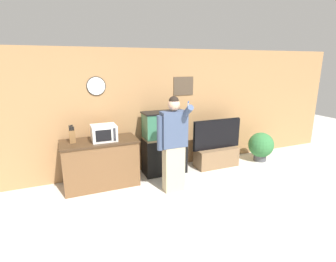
# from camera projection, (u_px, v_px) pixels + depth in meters

# --- Properties ---
(ground_plane) EXTENTS (18.00, 18.00, 0.00)m
(ground_plane) POSITION_uv_depth(u_px,v_px,m) (216.00, 238.00, 3.57)
(ground_plane) COLOR beige
(wall_back_paneled) EXTENTS (10.00, 0.08, 2.60)m
(wall_back_paneled) POSITION_uv_depth(u_px,v_px,m) (151.00, 111.00, 5.62)
(wall_back_paneled) COLOR #A87A4C
(wall_back_paneled) RESTS_ON ground_plane
(counter_island) EXTENTS (1.41, 0.69, 0.90)m
(counter_island) POSITION_uv_depth(u_px,v_px,m) (101.00, 163.00, 5.01)
(counter_island) COLOR brown
(counter_island) RESTS_ON ground_plane
(microwave) EXTENTS (0.45, 0.38, 0.30)m
(microwave) POSITION_uv_depth(u_px,v_px,m) (104.00, 133.00, 4.85)
(microwave) COLOR white
(microwave) RESTS_ON counter_island
(knife_block) EXTENTS (0.10, 0.10, 0.33)m
(knife_block) POSITION_uv_depth(u_px,v_px,m) (72.00, 136.00, 4.73)
(knife_block) COLOR brown
(knife_block) RESTS_ON counter_island
(aquarium_on_stand) EXTENTS (0.90, 0.43, 1.34)m
(aquarium_on_stand) POSITION_uv_depth(u_px,v_px,m) (164.00, 143.00, 5.53)
(aquarium_on_stand) COLOR black
(aquarium_on_stand) RESTS_ON ground_plane
(tv_on_stand) EXTENTS (1.19, 0.40, 1.10)m
(tv_on_stand) POSITION_uv_depth(u_px,v_px,m) (216.00, 153.00, 5.97)
(tv_on_stand) COLOR brown
(tv_on_stand) RESTS_ON ground_plane
(person_standing) EXTENTS (0.56, 0.42, 1.76)m
(person_standing) POSITION_uv_depth(u_px,v_px,m) (173.00, 143.00, 4.68)
(person_standing) COLOR #BCAD89
(person_standing) RESTS_ON ground_plane
(potted_plant) EXTENTS (0.60, 0.60, 0.70)m
(potted_plant) POSITION_uv_depth(u_px,v_px,m) (261.00, 146.00, 6.30)
(potted_plant) COLOR #4C4C51
(potted_plant) RESTS_ON ground_plane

